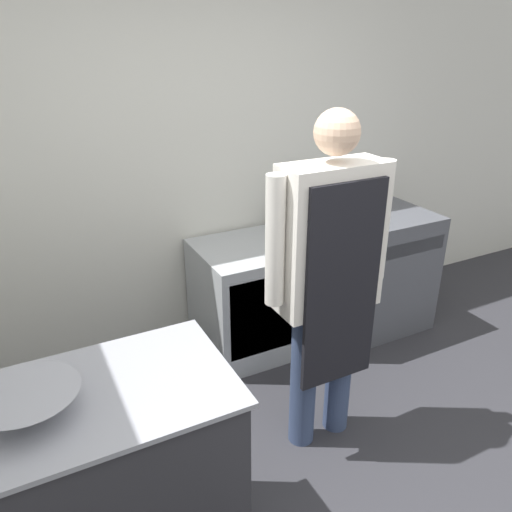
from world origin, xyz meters
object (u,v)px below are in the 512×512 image
(person_cook, at_px, (329,268))
(mixing_bowl, at_px, (27,403))
(stove, at_px, (356,270))
(stock_pot, at_px, (326,195))
(fridge_unit, at_px, (247,299))
(sauce_pot, at_px, (372,195))

(person_cook, height_order, mixing_bowl, person_cook)
(stove, xyz_separation_m, stock_pot, (-0.22, 0.13, 0.58))
(stove, height_order, fridge_unit, stove)
(person_cook, bearing_deg, stove, 44.45)
(person_cook, relative_size, sauce_pot, 9.88)
(stove, relative_size, fridge_unit, 1.28)
(mixing_bowl, height_order, sauce_pot, sauce_pot)
(person_cook, xyz_separation_m, sauce_pot, (1.12, 1.03, -0.06))
(stove, height_order, mixing_bowl, mixing_bowl)
(mixing_bowl, distance_m, stock_pot, 2.49)
(mixing_bowl, height_order, stock_pot, stock_pot)
(stock_pot, height_order, sauce_pot, stock_pot)
(stove, bearing_deg, sauce_pot, 33.82)
(fridge_unit, distance_m, sauce_pot, 1.25)
(fridge_unit, relative_size, mixing_bowl, 2.24)
(stock_pot, bearing_deg, stove, -30.78)
(stove, distance_m, stock_pot, 0.64)
(stove, relative_size, person_cook, 0.55)
(fridge_unit, relative_size, sauce_pot, 4.28)
(stove, distance_m, mixing_bowl, 2.67)
(person_cook, distance_m, mixing_bowl, 1.44)
(mixing_bowl, bearing_deg, sauce_pot, 28.06)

